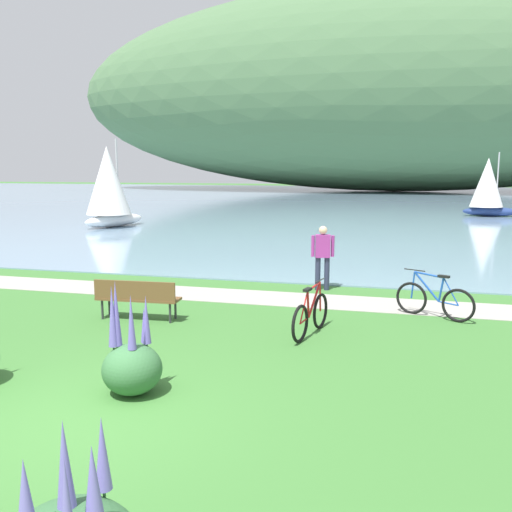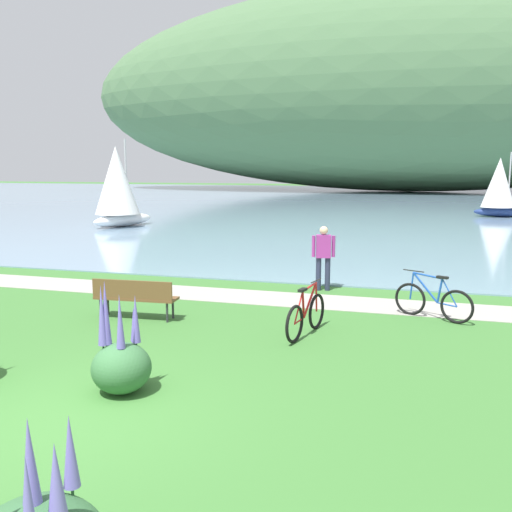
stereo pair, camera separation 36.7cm
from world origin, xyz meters
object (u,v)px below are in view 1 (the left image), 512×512
at_px(bicycle_leaning_near_bench, 434,300).
at_px(person_at_shoreline, 323,254).
at_px(sailboat_mid_bay, 488,186).
at_px(sailboat_nearest_to_shore, 109,186).
at_px(bicycle_beside_path, 311,315).
at_px(park_bench_near_camera, 137,296).

height_order(bicycle_leaning_near_bench, person_at_shoreline, person_at_shoreline).
distance_m(bicycle_leaning_near_bench, sailboat_mid_bay, 27.30).
height_order(bicycle_leaning_near_bench, sailboat_nearest_to_shore, sailboat_nearest_to_shore).
bearing_deg(sailboat_mid_bay, sailboat_nearest_to_shore, -149.14).
distance_m(bicycle_beside_path, sailboat_nearest_to_shore, 21.40).
xyz_separation_m(park_bench_near_camera, bicycle_beside_path, (3.75, -0.14, -0.12)).
bearing_deg(person_at_shoreline, bicycle_beside_path, -85.21).
bearing_deg(bicycle_leaning_near_bench, park_bench_near_camera, -163.93).
bearing_deg(park_bench_near_camera, sailboat_nearest_to_shore, 120.77).
height_order(park_bench_near_camera, person_at_shoreline, person_at_shoreline).
bearing_deg(person_at_shoreline, park_bench_near_camera, -130.89).
bearing_deg(sailboat_nearest_to_shore, bicycle_leaning_near_bench, -42.59).
bearing_deg(park_bench_near_camera, bicycle_leaning_near_bench, 16.07).
bearing_deg(bicycle_beside_path, park_bench_near_camera, 177.88).
relative_size(person_at_shoreline, sailboat_mid_bay, 0.41).
distance_m(park_bench_near_camera, person_at_shoreline, 5.23).
height_order(park_bench_near_camera, sailboat_mid_bay, sailboat_mid_bay).
height_order(bicycle_beside_path, sailboat_mid_bay, sailboat_mid_bay).
relative_size(bicycle_beside_path, sailboat_nearest_to_shore, 0.37).
xyz_separation_m(park_bench_near_camera, bicycle_leaning_near_bench, (6.14, 1.77, -0.12)).
bearing_deg(bicycle_leaning_near_bench, sailboat_mid_bay, 80.20).
bearing_deg(bicycle_beside_path, person_at_shoreline, 94.79).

